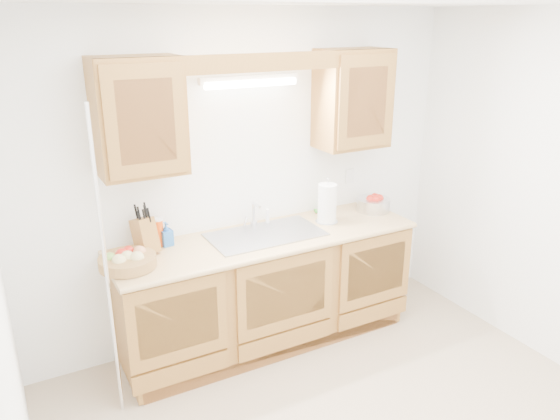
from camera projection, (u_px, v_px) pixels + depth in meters
room at (367, 249)px, 2.92m from camera, size 3.52×3.50×2.50m
base_cabinets at (266, 291)px, 4.18m from camera, size 2.20×0.60×0.86m
countertop at (267, 238)px, 4.02m from camera, size 2.30×0.63×0.04m
upper_cabinet_left at (139, 117)px, 3.46m from camera, size 0.55×0.33×0.75m
upper_cabinet_right at (353, 99)px, 4.20m from camera, size 0.55×0.33×0.75m
valance at (265, 62)px, 3.60m from camera, size 2.20×0.05×0.12m
fluorescent_fixture at (250, 81)px, 3.84m from camera, size 0.76×0.08×0.08m
sink at (266, 244)px, 4.06m from camera, size 0.84×0.46×0.36m
wire_shelf_pole at (106, 271)px, 3.24m from camera, size 0.03×0.03×2.00m
outlet_plate at (350, 176)px, 4.61m from camera, size 0.08×0.01×0.12m
fruit_basket at (127, 260)px, 3.50m from camera, size 0.41×0.41×0.11m
knife_block at (145, 235)px, 3.70m from camera, size 0.17×0.23×0.35m
orange_canister at (159, 232)px, 3.82m from camera, size 0.08×0.08×0.20m
soap_bottle at (166, 234)px, 3.82m from camera, size 0.09×0.09×0.17m
sponge at (321, 211)px, 4.50m from camera, size 0.13×0.10×0.02m
paper_towel at (327, 204)px, 4.23m from camera, size 0.18×0.18×0.37m
apple_bowl at (373, 204)px, 4.52m from camera, size 0.30×0.30×0.14m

